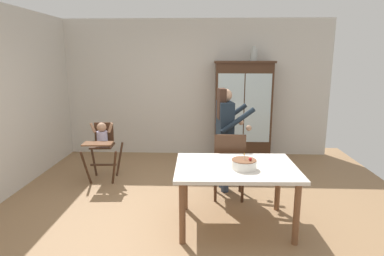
{
  "coord_description": "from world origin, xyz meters",
  "views": [
    {
      "loc": [
        0.2,
        -3.97,
        1.97
      ],
      "look_at": [
        0.01,
        0.7,
        0.95
      ],
      "focal_mm": 30.64,
      "sensor_mm": 36.0,
      "label": 1
    }
  ],
  "objects_px": {
    "ceramic_vase": "(254,54)",
    "birthday_cake": "(244,164)",
    "china_cabinet": "(243,110)",
    "adult_person": "(225,127)",
    "high_chair_with_toddler": "(102,141)",
    "dining_table": "(236,173)",
    "dining_chair_far_side": "(229,162)"
  },
  "relations": [
    {
      "from": "china_cabinet",
      "to": "adult_person",
      "type": "bearing_deg",
      "value": -104.68
    },
    {
      "from": "adult_person",
      "to": "ceramic_vase",
      "type": "bearing_deg",
      "value": -29.58
    },
    {
      "from": "birthday_cake",
      "to": "dining_table",
      "type": "bearing_deg",
      "value": 127.98
    },
    {
      "from": "ceramic_vase",
      "to": "birthday_cake",
      "type": "height_order",
      "value": "ceramic_vase"
    },
    {
      "from": "dining_chair_far_side",
      "to": "china_cabinet",
      "type": "bearing_deg",
      "value": -100.06
    },
    {
      "from": "dining_table",
      "to": "high_chair_with_toddler",
      "type": "bearing_deg",
      "value": 145.02
    },
    {
      "from": "china_cabinet",
      "to": "ceramic_vase",
      "type": "distance_m",
      "value": 1.07
    },
    {
      "from": "adult_person",
      "to": "dining_chair_far_side",
      "type": "bearing_deg",
      "value": 177.05
    },
    {
      "from": "china_cabinet",
      "to": "adult_person",
      "type": "distance_m",
      "value": 1.71
    },
    {
      "from": "dining_table",
      "to": "dining_chair_far_side",
      "type": "distance_m",
      "value": 0.72
    },
    {
      "from": "china_cabinet",
      "to": "birthday_cake",
      "type": "xyz_separation_m",
      "value": [
        -0.29,
        -2.83,
        -0.16
      ]
    },
    {
      "from": "china_cabinet",
      "to": "birthday_cake",
      "type": "height_order",
      "value": "china_cabinet"
    },
    {
      "from": "high_chair_with_toddler",
      "to": "birthday_cake",
      "type": "height_order",
      "value": "high_chair_with_toddler"
    },
    {
      "from": "china_cabinet",
      "to": "birthday_cake",
      "type": "distance_m",
      "value": 2.85
    },
    {
      "from": "china_cabinet",
      "to": "high_chair_with_toddler",
      "type": "bearing_deg",
      "value": -150.8
    },
    {
      "from": "birthday_cake",
      "to": "dining_chair_far_side",
      "type": "relative_size",
      "value": 0.29
    },
    {
      "from": "china_cabinet",
      "to": "ceramic_vase",
      "type": "height_order",
      "value": "ceramic_vase"
    },
    {
      "from": "ceramic_vase",
      "to": "birthday_cake",
      "type": "distance_m",
      "value": 3.12
    },
    {
      "from": "dining_table",
      "to": "china_cabinet",
      "type": "bearing_deg",
      "value": 82.3
    },
    {
      "from": "birthday_cake",
      "to": "high_chair_with_toddler",
      "type": "bearing_deg",
      "value": 144.18
    },
    {
      "from": "ceramic_vase",
      "to": "high_chair_with_toddler",
      "type": "height_order",
      "value": "ceramic_vase"
    },
    {
      "from": "high_chair_with_toddler",
      "to": "dining_table",
      "type": "height_order",
      "value": "high_chair_with_toddler"
    },
    {
      "from": "dining_table",
      "to": "dining_chair_far_side",
      "type": "xyz_separation_m",
      "value": [
        -0.02,
        0.72,
        -0.09
      ]
    },
    {
      "from": "adult_person",
      "to": "dining_chair_far_side",
      "type": "height_order",
      "value": "adult_person"
    },
    {
      "from": "high_chair_with_toddler",
      "to": "dining_chair_far_side",
      "type": "bearing_deg",
      "value": -22.93
    },
    {
      "from": "high_chair_with_toddler",
      "to": "birthday_cake",
      "type": "bearing_deg",
      "value": -39.61
    },
    {
      "from": "ceramic_vase",
      "to": "dining_table",
      "type": "height_order",
      "value": "ceramic_vase"
    },
    {
      "from": "birthday_cake",
      "to": "dining_chair_far_side",
      "type": "xyz_separation_m",
      "value": [
        -0.1,
        0.82,
        -0.24
      ]
    },
    {
      "from": "ceramic_vase",
      "to": "dining_chair_far_side",
      "type": "height_order",
      "value": "ceramic_vase"
    },
    {
      "from": "ceramic_vase",
      "to": "dining_chair_far_side",
      "type": "relative_size",
      "value": 0.28
    },
    {
      "from": "ceramic_vase",
      "to": "birthday_cake",
      "type": "xyz_separation_m",
      "value": [
        -0.46,
        -2.84,
        -1.22
      ]
    },
    {
      "from": "china_cabinet",
      "to": "ceramic_vase",
      "type": "xyz_separation_m",
      "value": [
        0.17,
        0.0,
        1.06
      ]
    }
  ]
}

